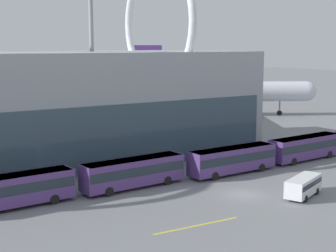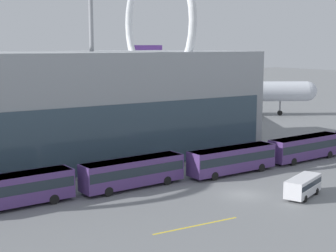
{
  "view_description": "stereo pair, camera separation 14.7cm",
  "coord_description": "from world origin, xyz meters",
  "px_view_note": "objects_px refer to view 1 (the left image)",
  "views": [
    {
      "loc": [
        -34.75,
        -39.69,
        15.63
      ],
      "look_at": [
        4.52,
        21.92,
        4.0
      ],
      "focal_mm": 55.0,
      "sensor_mm": 36.0,
      "label": 1
    },
    {
      "loc": [
        -34.63,
        -39.77,
        15.63
      ],
      "look_at": [
        4.52,
        21.92,
        4.0
      ],
      "focal_mm": 55.0,
      "sensor_mm": 36.0,
      "label": 2
    }
  ],
  "objects_px": {
    "shuttle_bus_0": "(12,189)",
    "floodlight_mast": "(92,45)",
    "airliner_parked_remote": "(217,92)",
    "shuttle_bus_3": "(305,146)",
    "shuttle_bus_2": "(232,158)",
    "service_van_foreground": "(303,185)",
    "shuttle_bus_1": "(133,171)"
  },
  "relations": [
    {
      "from": "shuttle_bus_1",
      "to": "service_van_foreground",
      "type": "xyz_separation_m",
      "value": [
        13.25,
        -12.34,
        -0.68
      ]
    },
    {
      "from": "shuttle_bus_1",
      "to": "floodlight_mast",
      "type": "relative_size",
      "value": 0.53
    },
    {
      "from": "airliner_parked_remote",
      "to": "shuttle_bus_1",
      "type": "distance_m",
      "value": 59.62
    },
    {
      "from": "shuttle_bus_0",
      "to": "shuttle_bus_2",
      "type": "distance_m",
      "value": 26.43
    },
    {
      "from": "shuttle_bus_2",
      "to": "floodlight_mast",
      "type": "bearing_deg",
      "value": 114.3
    },
    {
      "from": "shuttle_bus_1",
      "to": "service_van_foreground",
      "type": "distance_m",
      "value": 18.12
    },
    {
      "from": "airliner_parked_remote",
      "to": "shuttle_bus_2",
      "type": "height_order",
      "value": "airliner_parked_remote"
    },
    {
      "from": "shuttle_bus_0",
      "to": "shuttle_bus_1",
      "type": "xyz_separation_m",
      "value": [
        13.2,
        -0.03,
        0.0
      ]
    },
    {
      "from": "service_van_foreground",
      "to": "shuttle_bus_0",
      "type": "bearing_deg",
      "value": 133.02
    },
    {
      "from": "shuttle_bus_0",
      "to": "shuttle_bus_2",
      "type": "height_order",
      "value": "same"
    },
    {
      "from": "service_van_foreground",
      "to": "shuttle_bus_2",
      "type": "bearing_deg",
      "value": 68.3
    },
    {
      "from": "shuttle_bus_1",
      "to": "shuttle_bus_2",
      "type": "bearing_deg",
      "value": -7.57
    },
    {
      "from": "shuttle_bus_3",
      "to": "floodlight_mast",
      "type": "xyz_separation_m",
      "value": [
        -22.75,
        18.89,
        13.57
      ]
    },
    {
      "from": "airliner_parked_remote",
      "to": "shuttle_bus_3",
      "type": "relative_size",
      "value": 3.14
    },
    {
      "from": "shuttle_bus_0",
      "to": "floodlight_mast",
      "type": "distance_m",
      "value": 28.42
    },
    {
      "from": "floodlight_mast",
      "to": "shuttle_bus_3",
      "type": "bearing_deg",
      "value": -39.71
    },
    {
      "from": "shuttle_bus_1",
      "to": "shuttle_bus_2",
      "type": "height_order",
      "value": "same"
    },
    {
      "from": "airliner_parked_remote",
      "to": "floodlight_mast",
      "type": "distance_m",
      "value": 46.66
    },
    {
      "from": "floodlight_mast",
      "to": "service_van_foreground",
      "type": "bearing_deg",
      "value": -72.7
    },
    {
      "from": "shuttle_bus_3",
      "to": "shuttle_bus_0",
      "type": "bearing_deg",
      "value": 175.65
    },
    {
      "from": "shuttle_bus_3",
      "to": "service_van_foreground",
      "type": "distance_m",
      "value": 17.76
    },
    {
      "from": "shuttle_bus_2",
      "to": "floodlight_mast",
      "type": "xyz_separation_m",
      "value": [
        -9.54,
        19.41,
        13.57
      ]
    },
    {
      "from": "airliner_parked_remote",
      "to": "shuttle_bus_3",
      "type": "bearing_deg",
      "value": -83.26
    },
    {
      "from": "airliner_parked_remote",
      "to": "shuttle_bus_2",
      "type": "xyz_separation_m",
      "value": [
        -30.16,
        -41.74,
        -3.41
      ]
    },
    {
      "from": "shuttle_bus_2",
      "to": "service_van_foreground",
      "type": "distance_m",
      "value": 11.4
    },
    {
      "from": "shuttle_bus_3",
      "to": "service_van_foreground",
      "type": "height_order",
      "value": "shuttle_bus_3"
    },
    {
      "from": "airliner_parked_remote",
      "to": "service_van_foreground",
      "type": "distance_m",
      "value": 61.19
    },
    {
      "from": "shuttle_bus_0",
      "to": "floodlight_mast",
      "type": "bearing_deg",
      "value": 44.33
    },
    {
      "from": "shuttle_bus_2",
      "to": "service_van_foreground",
      "type": "bearing_deg",
      "value": -91.66
    },
    {
      "from": "airliner_parked_remote",
      "to": "floodlight_mast",
      "type": "height_order",
      "value": "floodlight_mast"
    },
    {
      "from": "shuttle_bus_0",
      "to": "floodlight_mast",
      "type": "relative_size",
      "value": 0.53
    },
    {
      "from": "airliner_parked_remote",
      "to": "shuttle_bus_0",
      "type": "bearing_deg",
      "value": -115.14
    }
  ]
}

